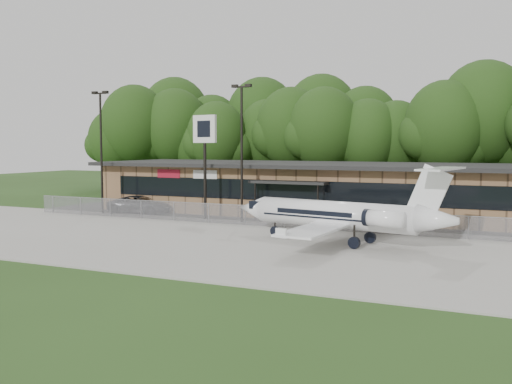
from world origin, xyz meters
The scene contains 11 objects.
ground centered at (0.00, 0.00, 0.00)m, with size 160.00×160.00×0.00m, color #254117.
apron centered at (0.00, 8.00, 0.04)m, with size 64.00×18.00×0.08m, color #9E9B93.
parking_lot centered at (0.00, 19.50, 0.03)m, with size 50.00×9.00×0.06m, color #383835.
terminal centered at (0.00, 23.94, 2.18)m, with size 41.00×11.65×4.30m.
fence centered at (0.00, 15.00, 0.78)m, with size 46.00×0.04×1.52m.
treeline centered at (0.00, 42.00, 7.50)m, with size 72.00×12.00×15.00m, color #1F3D13, non-canonical shape.
light_pole_left centered at (-18.00, 16.50, 5.98)m, with size 1.55×0.30×10.23m.
light_pole_mid centered at (-5.00, 16.50, 5.98)m, with size 1.55×0.30×10.23m.
business_jet centered at (4.45, 10.29, 1.69)m, with size 14.06×12.62×4.74m.
suv centered at (-15.27, 18.08, 0.76)m, with size 2.51×5.44×1.51m, color #333436.
pole_sign centered at (-8.29, 16.80, 6.18)m, with size 2.13×0.58×8.08m.
Camera 1 is at (13.35, -21.54, 5.81)m, focal length 40.00 mm.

